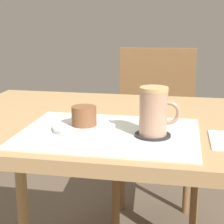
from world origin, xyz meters
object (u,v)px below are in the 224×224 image
object	(u,v)px
dining_table	(107,148)
pastry	(84,116)
wooden_chair	(156,132)
pastry_plate	(84,127)
coffee_mug	(154,111)

from	to	relation	value
dining_table	pastry	bearing A→B (deg)	-103.98
wooden_chair	pastry_plate	distance (m)	0.90
wooden_chair	pastry_plate	xyz separation A→B (m)	(-0.14, -0.85, 0.27)
wooden_chair	dining_table	bearing A→B (deg)	76.87
coffee_mug	wooden_chair	bearing A→B (deg)	93.45
pastry	pastry_plate	bearing A→B (deg)	0.00
dining_table	wooden_chair	world-z (taller)	wooden_chair
pastry_plate	coffee_mug	xyz separation A→B (m)	(0.19, -0.02, 0.06)
dining_table	pastry	size ratio (longest dim) A/B	14.69
pastry	coffee_mug	size ratio (longest dim) A/B	0.55
wooden_chair	pastry	xyz separation A→B (m)	(-0.14, -0.85, 0.30)
pastry_plate	pastry	size ratio (longest dim) A/B	2.52
wooden_chair	pastry_plate	bearing A→B (deg)	75.97
pastry_plate	pastry	world-z (taller)	pastry
pastry	coffee_mug	xyz separation A→B (m)	(0.19, -0.02, 0.03)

